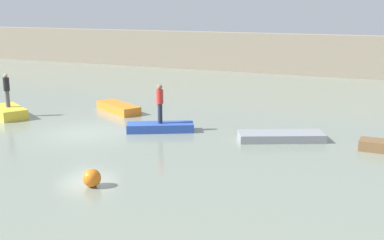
# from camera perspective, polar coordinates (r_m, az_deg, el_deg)

# --- Properties ---
(ground_plane) EXTENTS (120.00, 120.00, 0.00)m
(ground_plane) POSITION_cam_1_polar(r_m,az_deg,el_deg) (23.51, -12.23, -1.44)
(ground_plane) COLOR gray
(embankment_wall) EXTENTS (80.00, 1.20, 3.43)m
(embankment_wall) POSITION_cam_1_polar(r_m,az_deg,el_deg) (44.28, 5.92, 7.85)
(embankment_wall) COLOR gray
(embankment_wall) RESTS_ON ground_plane
(rowboat_yellow) EXTENTS (2.95, 2.45, 0.53)m
(rowboat_yellow) POSITION_cam_1_polar(r_m,az_deg,el_deg) (27.95, -20.53, 0.90)
(rowboat_yellow) COLOR gold
(rowboat_yellow) RESTS_ON ground_plane
(rowboat_orange) EXTENTS (3.27, 2.44, 0.45)m
(rowboat_orange) POSITION_cam_1_polar(r_m,az_deg,el_deg) (27.74, -8.56, 1.42)
(rowboat_orange) COLOR orange
(rowboat_orange) RESTS_ON ground_plane
(rowboat_blue) EXTENTS (3.23, 2.33, 0.40)m
(rowboat_blue) POSITION_cam_1_polar(r_m,az_deg,el_deg) (23.22, -3.71, -0.85)
(rowboat_blue) COLOR #2B4CAD
(rowboat_blue) RESTS_ON ground_plane
(rowboat_grey) EXTENTS (3.91, 2.74, 0.35)m
(rowboat_grey) POSITION_cam_1_polar(r_m,az_deg,el_deg) (22.01, 10.30, -1.89)
(rowboat_grey) COLOR gray
(rowboat_grey) RESTS_ON ground_plane
(person_red_shirt) EXTENTS (0.32, 0.32, 1.85)m
(person_red_shirt) POSITION_cam_1_polar(r_m,az_deg,el_deg) (22.95, -3.76, 2.15)
(person_red_shirt) COLOR #232838
(person_red_shirt) RESTS_ON rowboat_blue
(person_dark_shirt) EXTENTS (0.32, 0.32, 1.80)m
(person_dark_shirt) POSITION_cam_1_polar(r_m,az_deg,el_deg) (27.73, -20.74, 3.45)
(person_dark_shirt) COLOR #4C4C56
(person_dark_shirt) RESTS_ON rowboat_yellow
(mooring_buoy) EXTENTS (0.60, 0.60, 0.60)m
(mooring_buoy) POSITION_cam_1_polar(r_m,az_deg,el_deg) (16.54, -11.56, -6.62)
(mooring_buoy) COLOR orange
(mooring_buoy) RESTS_ON ground_plane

